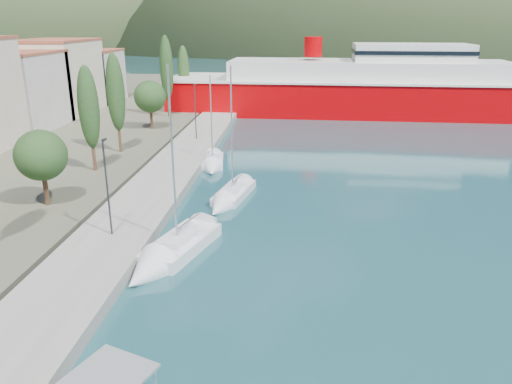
{
  "coord_description": "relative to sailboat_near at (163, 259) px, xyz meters",
  "views": [
    {
      "loc": [
        2.49,
        -14.91,
        13.53
      ],
      "look_at": [
        0.0,
        14.0,
        3.5
      ],
      "focal_mm": 35.0,
      "sensor_mm": 36.0,
      "label": 1
    }
  ],
  "objects": [
    {
      "name": "sailboat_mid",
      "position": [
        2.25,
        10.39,
        -0.05
      ],
      "size": [
        3.51,
        8.0,
        11.16
      ],
      "color": "silver",
      "rests_on": "ground"
    },
    {
      "name": "sailboat_near",
      "position": [
        0.0,
        0.0,
        0.0
      ],
      "size": [
        4.96,
        8.92,
        12.28
      ],
      "color": "silver",
      "rests_on": "ground"
    },
    {
      "name": "tree_row",
      "position": [
        -10.5,
        21.69,
        5.45
      ],
      "size": [
        3.89,
        62.29,
        10.94
      ],
      "color": "#47301E",
      "rests_on": "land_strip"
    },
    {
      "name": "sailboat_far",
      "position": [
        -0.5,
        19.91,
        -0.05
      ],
      "size": [
        2.92,
        6.7,
        9.53
      ],
      "color": "silver",
      "rests_on": "ground"
    },
    {
      "name": "lamp_posts",
      "position": [
        -3.83,
        3.64,
        3.76
      ],
      "size": [
        0.15,
        49.94,
        6.06
      ],
      "color": "#2D2D33",
      "rests_on": "quay"
    },
    {
      "name": "quay",
      "position": [
        -3.83,
        15.31,
        0.07
      ],
      "size": [
        5.0,
        88.0,
        0.8
      ],
      "primitive_type": "cube",
      "color": "gray",
      "rests_on": "ground"
    },
    {
      "name": "ferry",
      "position": [
        17.95,
        51.4,
        3.27
      ],
      "size": [
        59.81,
        14.26,
        11.81
      ],
      "color": "#AF0004",
      "rests_on": "ground"
    },
    {
      "name": "ground",
      "position": [
        5.17,
        109.31,
        -0.33
      ],
      "size": [
        1400.0,
        1400.0,
        0.0
      ],
      "primitive_type": "plane",
      "color": "#1D4A51"
    }
  ]
}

